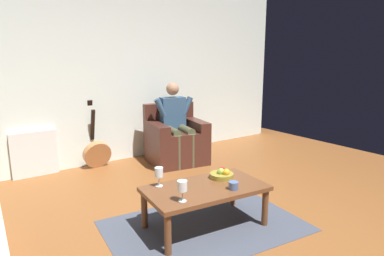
{
  "coord_description": "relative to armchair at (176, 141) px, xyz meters",
  "views": [
    {
      "loc": [
        2.03,
        1.81,
        1.6
      ],
      "look_at": [
        -0.25,
        -1.39,
        0.76
      ],
      "focal_mm": 31.7,
      "sensor_mm": 36.0,
      "label": 1
    }
  ],
  "objects": [
    {
      "name": "person_seated",
      "position": [
        0.01,
        0.03,
        0.32
      ],
      "size": [
        0.64,
        0.64,
        1.21
      ],
      "rotation": [
        0.0,
        0.0,
        -0.17
      ],
      "color": "#335171",
      "rests_on": "ground"
    },
    {
      "name": "wine_glass_far",
      "position": [
        1.21,
        1.61,
        0.2
      ],
      "size": [
        0.08,
        0.08,
        0.18
      ],
      "color": "silver",
      "rests_on": "coffee_table"
    },
    {
      "name": "rug",
      "position": [
        0.87,
        1.87,
        -0.32
      ],
      "size": [
        1.94,
        1.41,
        0.01
      ],
      "primitive_type": "cube",
      "rotation": [
        0.0,
        0.0,
        -0.11
      ],
      "color": "#3F4552",
      "rests_on": "ground"
    },
    {
      "name": "candle_jar",
      "position": [
        0.69,
        2.07,
        0.11
      ],
      "size": [
        0.09,
        0.09,
        0.07
      ],
      "primitive_type": "cylinder",
      "color": "#4A6192",
      "rests_on": "coffee_table"
    },
    {
      "name": "ground_plane",
      "position": [
        0.67,
        2.41,
        -0.33
      ],
      "size": [
        7.25,
        7.25,
        0.0
      ],
      "primitive_type": "plane",
      "color": "brown"
    },
    {
      "name": "fruit_bowl",
      "position": [
        0.59,
        1.78,
        0.11
      ],
      "size": [
        0.24,
        0.24,
        0.11
      ],
      "color": "olive",
      "rests_on": "coffee_table"
    },
    {
      "name": "wall_back",
      "position": [
        0.67,
        -0.64,
        1.02
      ],
      "size": [
        6.37,
        0.06,
        2.7
      ],
      "primitive_type": "cube",
      "color": "silver",
      "rests_on": "ground"
    },
    {
      "name": "wine_glass_near",
      "position": [
        1.22,
        2.01,
        0.2
      ],
      "size": [
        0.09,
        0.09,
        0.18
      ],
      "color": "silver",
      "rests_on": "coffee_table"
    },
    {
      "name": "guitar",
      "position": [
        1.08,
        -0.44,
        -0.1
      ],
      "size": [
        0.4,
        0.33,
        0.98
      ],
      "color": "#B57746",
      "rests_on": "ground"
    },
    {
      "name": "coffee_table",
      "position": [
        0.87,
        1.87,
        0.02
      ],
      "size": [
        1.18,
        0.74,
        0.4
      ],
      "rotation": [
        0.0,
        0.0,
        -0.11
      ],
      "color": "brown",
      "rests_on": "ground"
    },
    {
      "name": "armchair",
      "position": [
        0.0,
        0.0,
        0.0
      ],
      "size": [
        0.92,
        0.85,
        0.88
      ],
      "rotation": [
        0.0,
        0.0,
        -0.17
      ],
      "color": "#46231B",
      "rests_on": "ground"
    },
    {
      "name": "radiator",
      "position": [
        1.89,
        -0.57,
        -0.02
      ],
      "size": [
        0.59,
        0.06,
        0.62
      ],
      "primitive_type": "cube",
      "color": "white",
      "rests_on": "ground"
    }
  ]
}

